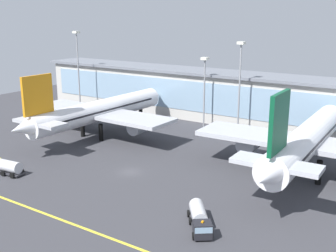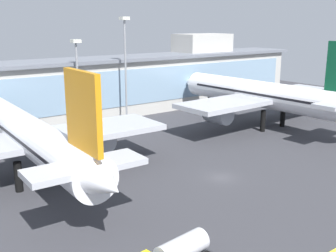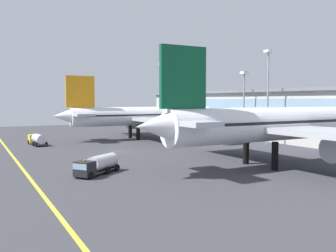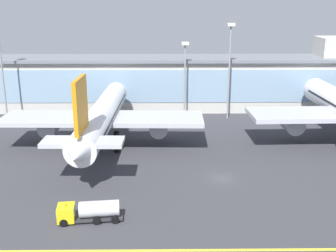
# 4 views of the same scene
# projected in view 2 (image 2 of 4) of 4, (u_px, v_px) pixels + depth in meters

# --- Properties ---
(ground_plane) EXTENTS (191.70, 191.70, 0.00)m
(ground_plane) POSITION_uv_depth(u_px,v_px,m) (221.00, 178.00, 62.49)
(ground_plane) COLOR #38383D
(terminal_building) EXTENTS (139.93, 14.00, 19.76)m
(terminal_building) POSITION_uv_depth(u_px,v_px,m) (85.00, 87.00, 99.50)
(terminal_building) COLOR beige
(terminal_building) RESTS_ON ground
(airliner_near_left) EXTENTS (41.99, 52.86, 18.20)m
(airliner_near_left) POSITION_uv_depth(u_px,v_px,m) (32.00, 137.00, 60.20)
(airliner_near_left) COLOR black
(airliner_near_left) RESTS_ON ground
(airliner_near_right) EXTENTS (44.13, 53.32, 19.67)m
(airliner_near_right) POSITION_uv_depth(u_px,v_px,m) (263.00, 95.00, 91.88)
(airliner_near_right) COLOR black
(airliner_near_right) RESTS_ON ground
(apron_light_mast_west) EXTENTS (1.80, 1.80, 24.29)m
(apron_light_mast_west) POSITION_uv_depth(u_px,v_px,m) (125.00, 56.00, 91.78)
(apron_light_mast_west) COLOR gray
(apron_light_mast_west) RESTS_ON ground
(apron_light_mast_centre) EXTENTS (1.80, 1.80, 19.60)m
(apron_light_mast_centre) POSITION_uv_depth(u_px,v_px,m) (77.00, 70.00, 87.01)
(apron_light_mast_centre) COLOR gray
(apron_light_mast_centre) RESTS_ON ground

